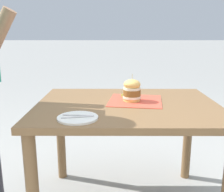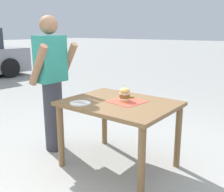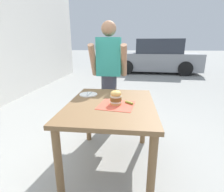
# 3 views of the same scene
# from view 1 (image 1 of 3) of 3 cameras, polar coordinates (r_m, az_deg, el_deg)

# --- Properties ---
(patio_table) EXTENTS (0.91, 1.18, 0.76)m
(patio_table) POSITION_cam_1_polar(r_m,az_deg,el_deg) (1.74, 3.31, -5.29)
(patio_table) COLOR brown
(patio_table) RESTS_ON ground
(serving_paper) EXTENTS (0.39, 0.39, 0.00)m
(serving_paper) POSITION_cam_1_polar(r_m,az_deg,el_deg) (1.77, 5.09, -1.03)
(serving_paper) COLOR #D64C38
(serving_paper) RESTS_ON patio_table
(sandwich) EXTENTS (0.12, 0.12, 0.18)m
(sandwich) POSITION_cam_1_polar(r_m,az_deg,el_deg) (1.74, 4.36, 1.27)
(sandwich) COLOR #E5B25B
(sandwich) RESTS_ON serving_paper
(pickle_spear) EXTENTS (0.09, 0.09, 0.02)m
(pickle_spear) POSITION_cam_1_polar(r_m,az_deg,el_deg) (1.89, 3.21, 0.37)
(pickle_spear) COLOR #8EA83D
(pickle_spear) RESTS_ON serving_paper
(side_plate_with_forks) EXTENTS (0.22, 0.22, 0.02)m
(side_plate_with_forks) POSITION_cam_1_polar(r_m,az_deg,el_deg) (1.42, -7.48, -4.71)
(side_plate_with_forks) COLOR white
(side_plate_with_forks) RESTS_ON patio_table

